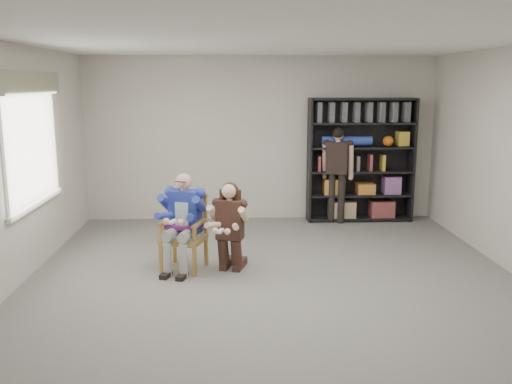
{
  "coord_description": "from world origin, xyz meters",
  "views": [
    {
      "loc": [
        -0.47,
        -5.8,
        2.34
      ],
      "look_at": [
        -0.2,
        0.6,
        1.05
      ],
      "focal_mm": 38.0,
      "sensor_mm": 36.0,
      "label": 1
    }
  ],
  "objects_px": {
    "seated_man": "(183,222)",
    "armchair": "(184,233)",
    "kneeling_woman": "(229,228)",
    "bookshelf": "(361,160)",
    "standing_man": "(337,176)"
  },
  "relations": [
    {
      "from": "kneeling_woman",
      "to": "standing_man",
      "type": "distance_m",
      "value": 3.01
    },
    {
      "from": "seated_man",
      "to": "bookshelf",
      "type": "height_order",
      "value": "bookshelf"
    },
    {
      "from": "kneeling_woman",
      "to": "bookshelf",
      "type": "bearing_deg",
      "value": 65.69
    },
    {
      "from": "seated_man",
      "to": "armchair",
      "type": "bearing_deg",
      "value": 0.0
    },
    {
      "from": "armchair",
      "to": "kneeling_woman",
      "type": "xyz_separation_m",
      "value": [
        0.58,
        -0.12,
        0.09
      ]
    },
    {
      "from": "seated_man",
      "to": "standing_man",
      "type": "bearing_deg",
      "value": 60.6
    },
    {
      "from": "kneeling_woman",
      "to": "standing_man",
      "type": "relative_size",
      "value": 0.7
    },
    {
      "from": "standing_man",
      "to": "seated_man",
      "type": "bearing_deg",
      "value": -115.02
    },
    {
      "from": "kneeling_woman",
      "to": "bookshelf",
      "type": "height_order",
      "value": "bookshelf"
    },
    {
      "from": "armchair",
      "to": "bookshelf",
      "type": "distance_m",
      "value": 3.76
    },
    {
      "from": "standing_man",
      "to": "armchair",
      "type": "bearing_deg",
      "value": -115.02
    },
    {
      "from": "seated_man",
      "to": "bookshelf",
      "type": "relative_size",
      "value": 0.59
    },
    {
      "from": "armchair",
      "to": "kneeling_woman",
      "type": "relative_size",
      "value": 0.84
    },
    {
      "from": "armchair",
      "to": "standing_man",
      "type": "bearing_deg",
      "value": 60.6
    },
    {
      "from": "armchair",
      "to": "standing_man",
      "type": "distance_m",
      "value": 3.32
    }
  ]
}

